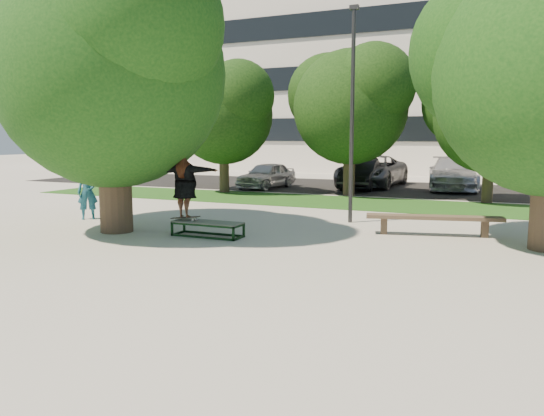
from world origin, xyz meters
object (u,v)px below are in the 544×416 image
at_px(bench, 434,219).
at_px(car_silver_a, 267,175).
at_px(car_dark, 361,175).
at_px(car_grey, 372,171).
at_px(tree_left, 110,60).
at_px(bystander, 88,192).
at_px(car_silver_b, 453,173).
at_px(lamppost, 352,113).
at_px(grind_box, 208,229).

distance_m(bench, car_silver_a, 13.27).
height_order(car_dark, car_grey, car_grey).
relative_size(tree_left, bench, 2.12).
height_order(bystander, bench, bystander).
bearing_deg(car_silver_a, car_grey, 41.25).
xyz_separation_m(tree_left, car_dark, (3.04, 13.87, -3.73)).
distance_m(tree_left, car_grey, 16.15).
relative_size(bystander, car_silver_b, 0.31).
bearing_deg(tree_left, car_grey, 78.21).
bearing_deg(car_dark, bench, -71.79).
xyz_separation_m(car_silver_a, car_dark, (4.28, 1.47, 0.05)).
bearing_deg(tree_left, car_silver_b, 65.26).
xyz_separation_m(lamppost, bench, (2.50, -1.22, -2.72)).
distance_m(grind_box, car_silver_a, 12.73).
bearing_deg(tree_left, bystander, 149.03).
distance_m(lamppost, car_dark, 10.51).
distance_m(tree_left, grind_box, 4.99).
height_order(car_silver_a, car_silver_b, car_silver_b).
xyz_separation_m(car_silver_a, car_grey, (4.46, 3.00, 0.15)).
distance_m(lamppost, car_silver_b, 11.88).
xyz_separation_m(tree_left, car_silver_b, (7.10, 15.41, -3.65)).
xyz_separation_m(grind_box, car_silver_b, (4.47, 15.12, 0.58)).
distance_m(bench, car_grey, 13.52).
distance_m(lamppost, bench, 3.89).
relative_size(tree_left, car_silver_a, 1.90).
distance_m(bystander, car_grey, 15.10).
relative_size(bystander, car_silver_a, 0.44).
relative_size(tree_left, bystander, 4.35).
bearing_deg(bystander, car_silver_b, 15.14).
distance_m(tree_left, car_silver_b, 17.35).
xyz_separation_m(tree_left, car_grey, (3.21, 15.41, -3.64)).
height_order(car_silver_a, car_dark, car_dark).
relative_size(grind_box, car_dark, 0.43).
bearing_deg(bystander, tree_left, -72.61).
bearing_deg(grind_box, car_dark, 88.26).
xyz_separation_m(lamppost, car_dark, (-2.26, 9.97, -2.46)).
distance_m(car_silver_a, car_grey, 5.38).
distance_m(car_dark, car_silver_b, 4.34).
xyz_separation_m(tree_left, grind_box, (2.63, 0.29, -4.23)).
bearing_deg(car_silver_a, bystander, -87.31).
relative_size(car_silver_a, car_grey, 0.66).
relative_size(lamppost, bystander, 3.74).
bearing_deg(lamppost, bystander, -160.62).
bearing_deg(grind_box, bystander, 168.13).
relative_size(car_grey, car_silver_b, 1.06).
bearing_deg(car_dark, car_silver_b, 15.85).
height_order(bystander, car_silver_b, bystander).
xyz_separation_m(tree_left, car_silver_a, (-1.25, 12.41, -3.78)).
xyz_separation_m(lamppost, bystander, (-7.44, -2.62, -2.33)).
distance_m(car_dark, car_grey, 1.55).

